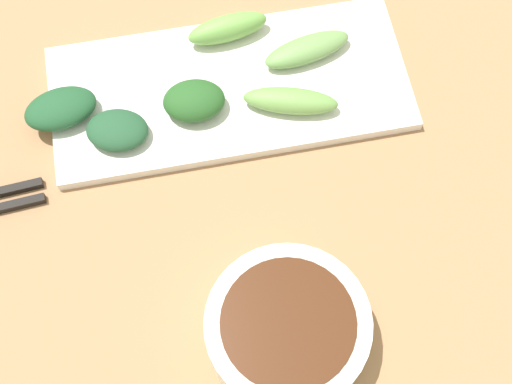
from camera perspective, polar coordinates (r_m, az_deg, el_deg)
tabletop at (r=0.74m, az=-1.44°, el=2.18°), size 2.10×2.10×0.02m
sauce_bowl at (r=0.65m, az=2.42°, el=-10.40°), size 0.14×0.14×0.05m
serving_plate at (r=0.76m, az=-2.04°, el=7.93°), size 0.16×0.36×0.01m
broccoli_stalk_0 at (r=0.77m, az=3.94°, el=10.84°), size 0.05×0.10×0.02m
broccoli_stalk_1 at (r=0.74m, az=2.66°, el=6.98°), size 0.05×0.10×0.02m
broccoli_leafy_2 at (r=0.75m, az=-14.74°, el=6.19°), size 0.06×0.08×0.02m
broccoli_leafy_3 at (r=0.73m, az=-10.58°, el=4.67°), size 0.06×0.07×0.02m
broccoli_stalk_4 at (r=0.78m, az=-2.19°, el=12.42°), size 0.04×0.09×0.03m
broccoli_leafy_5 at (r=0.73m, az=-4.77°, el=6.98°), size 0.05×0.06×0.03m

